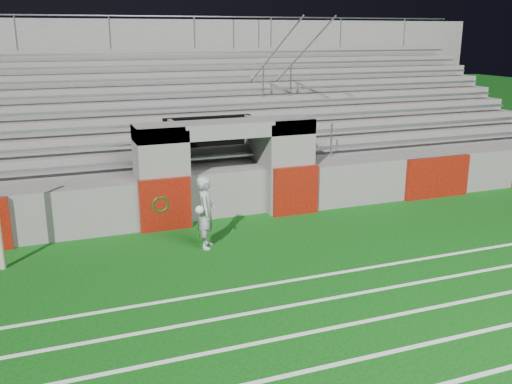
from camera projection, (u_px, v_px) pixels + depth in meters
name	position (u px, v px, depth m)	size (l,w,h in m)	color
ground	(277.00, 262.00, 12.46)	(90.00, 90.00, 0.00)	#0B460E
stadium_structure	(185.00, 135.00, 19.22)	(26.00, 8.48, 5.42)	slate
goalkeeper_with_ball	(206.00, 212.00, 13.10)	(0.62, 0.73, 1.70)	#9DA2A6
hose_coil	(160.00, 203.00, 14.23)	(0.60, 0.15, 0.60)	#0D431E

